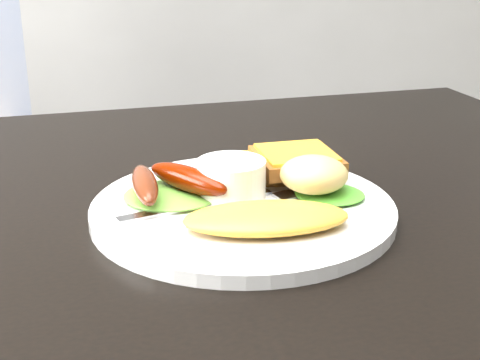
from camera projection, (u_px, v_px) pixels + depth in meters
name	position (u px, v px, depth m)	size (l,w,h in m)	color
dining_table	(126.00, 230.00, 0.65)	(1.20, 0.80, 0.04)	black
plate	(243.00, 209.00, 0.63)	(0.29, 0.29, 0.01)	white
lettuce_left	(172.00, 195.00, 0.64)	(0.09, 0.08, 0.01)	#559C32
lettuce_right	(330.00, 194.00, 0.64)	(0.07, 0.06, 0.01)	#499C24
omelette	(266.00, 218.00, 0.57)	(0.14, 0.07, 0.02)	yellow
sausage_a	(145.00, 184.00, 0.62)	(0.02, 0.09, 0.02)	maroon
sausage_b	(188.00, 179.00, 0.63)	(0.02, 0.10, 0.02)	#651801
ramekin	(231.00, 180.00, 0.64)	(0.07, 0.07, 0.04)	white
toast_a	(262.00, 169.00, 0.70)	(0.08, 0.08, 0.01)	brown
toast_b	(296.00, 161.00, 0.68)	(0.08, 0.08, 0.01)	#995C1D
potato_salad	(314.00, 174.00, 0.63)	(0.07, 0.06, 0.03)	beige
fork	(197.00, 206.00, 0.62)	(0.15, 0.01, 0.00)	#ADAFB7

